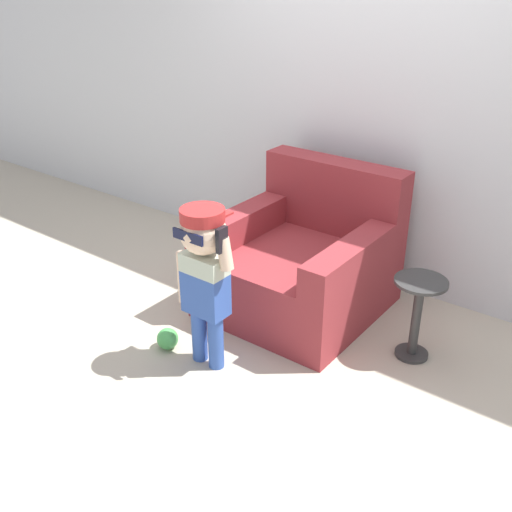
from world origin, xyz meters
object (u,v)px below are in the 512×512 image
at_px(toy_ball, 167,339).
at_px(armchair, 303,262).
at_px(person_child, 204,264).
at_px(side_table, 417,311).

bearing_deg(toy_ball, armchair, 69.02).
xyz_separation_m(armchair, person_child, (-0.07, -0.85, 0.31)).
bearing_deg(person_child, toy_ball, -171.81).
relative_size(side_table, toy_ball, 3.88).
distance_m(side_table, toy_ball, 1.42).
distance_m(armchair, toy_ball, 0.99).
relative_size(armchair, person_child, 1.10).
height_order(person_child, side_table, person_child).
bearing_deg(side_table, toy_ball, -145.71).
relative_size(person_child, side_table, 1.90).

